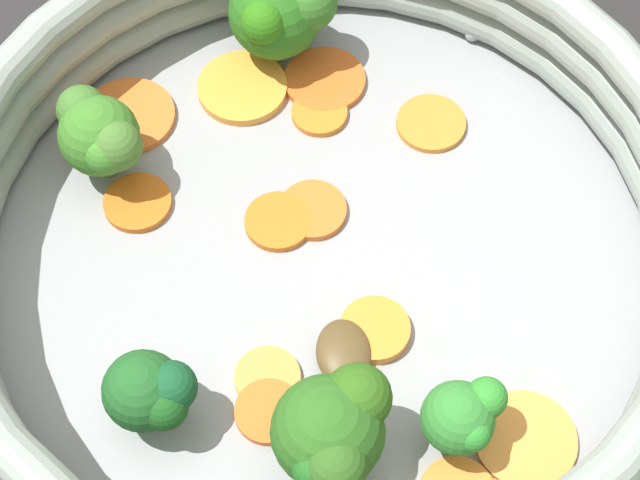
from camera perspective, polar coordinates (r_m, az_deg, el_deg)
The scene contains 23 objects.
ground_plane at distance 0.51m, azimuth 0.00°, elevation -1.66°, with size 4.00×4.00×0.00m, color black.
skillet at distance 0.51m, azimuth 0.00°, elevation -1.27°, with size 0.32×0.32×0.01m, color #939699.
skillet_rim_wall at distance 0.48m, azimuth 0.00°, elevation 0.89°, with size 0.34×0.34×0.06m.
skillet_rivet_left at distance 0.58m, azimuth 8.15°, elevation 10.87°, with size 0.01×0.01×0.01m, color #959497.
skillet_rivet_right at distance 0.59m, azimuth -0.11°, elevation 12.62°, with size 0.01×0.01×0.01m, color #97979D.
carrot_slice_0 at distance 0.47m, azimuth -2.82°, elevation -7.34°, with size 0.03×0.03×0.00m, color #EC913E.
carrot_slice_1 at distance 0.54m, azimuth 5.94°, elevation 6.21°, with size 0.04×0.04×0.00m, color orange.
carrot_slice_2 at distance 0.51m, azimuth -0.40°, elevation 1.61°, with size 0.03×0.03×0.00m, color orange.
carrot_slice_3 at distance 0.51m, azimuth -2.25°, elevation 0.99°, with size 0.03×0.03×0.00m, color orange.
carrot_slice_4 at distance 0.55m, azimuth -10.17°, elevation 6.53°, with size 0.05×0.05×0.00m, color orange.
carrot_slice_5 at distance 0.48m, azimuth 2.69°, elevation -4.96°, with size 0.03×0.03×0.01m, color orange.
carrot_slice_6 at distance 0.56m, azimuth -4.16°, elevation 8.10°, with size 0.05×0.05×0.00m, color #F99834.
carrot_slice_7 at distance 0.56m, azimuth 0.25°, elevation 8.52°, with size 0.04×0.04×0.00m, color orange.
carrot_slice_8 at distance 0.47m, azimuth 10.90°, elevation -10.42°, with size 0.04×0.04×0.00m, color #F99840.
carrot_slice_9 at distance 0.47m, azimuth -2.76°, elevation -9.14°, with size 0.03×0.03×0.00m, color orange.
carrot_slice_10 at distance 0.52m, azimuth -9.71°, elevation 1.98°, with size 0.03×0.03×0.00m, color orange.
carrot_slice_12 at distance 0.55m, azimuth -0.03°, elevation 6.79°, with size 0.03×0.03×0.00m, color orange.
broccoli_floret_0 at distance 0.55m, azimuth -2.14°, elevation 12.05°, with size 0.05×0.05×0.05m.
broccoli_floret_1 at distance 0.51m, azimuth -11.66°, elevation 5.48°, with size 0.04×0.05×0.05m.
broccoli_floret_2 at distance 0.44m, azimuth 7.75°, elevation -9.28°, with size 0.03×0.03×0.04m.
broccoli_floret_3 at distance 0.45m, azimuth -9.00°, elevation -8.05°, with size 0.04×0.04×0.04m.
broccoli_floret_4 at distance 0.43m, azimuth 0.66°, elevation -10.27°, with size 0.05×0.05×0.06m.
mushroom_piece_0 at distance 0.47m, azimuth 1.27°, elevation -6.04°, with size 0.03×0.02×0.01m, color brown.
Camera 1 is at (-0.13, -0.21, 0.45)m, focal length 60.00 mm.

